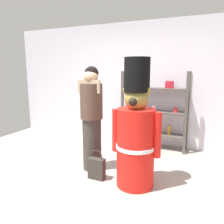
{
  "coord_description": "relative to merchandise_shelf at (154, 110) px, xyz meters",
  "views": [
    {
      "loc": [
        1.4,
        -2.47,
        1.6
      ],
      "look_at": [
        0.09,
        0.43,
        1.0
      ],
      "focal_mm": 35.65,
      "sensor_mm": 36.0,
      "label": 1
    }
  ],
  "objects": [
    {
      "name": "shopping_bag",
      "position": [
        -0.43,
        -1.73,
        -0.63
      ],
      "size": [
        0.25,
        0.12,
        0.45
      ],
      "color": "#332D28",
      "rests_on": "ground_plane"
    },
    {
      "name": "ground_plane",
      "position": [
        -0.35,
        -1.98,
        -0.79
      ],
      "size": [
        6.4,
        6.4,
        0.0
      ],
      "primitive_type": "plane",
      "color": "#9E9389"
    },
    {
      "name": "person_shopper",
      "position": [
        -0.66,
        -1.44,
        0.07
      ],
      "size": [
        0.37,
        0.35,
        1.66
      ],
      "color": "#38332D",
      "rests_on": "ground_plane"
    },
    {
      "name": "merchandise_shelf",
      "position": [
        0.0,
        0.0,
        0.0
      ],
      "size": [
        1.34,
        0.35,
        1.58
      ],
      "color": "#4C4742",
      "rests_on": "ground_plane"
    },
    {
      "name": "teddy_bear_guard",
      "position": [
        0.15,
        -1.66,
        -0.05
      ],
      "size": [
        0.69,
        0.54,
        1.76
      ],
      "color": "red",
      "rests_on": "ground_plane"
    },
    {
      "name": "back_wall",
      "position": [
        -0.35,
        0.22,
        0.51
      ],
      "size": [
        6.4,
        0.12,
        2.6
      ],
      "primitive_type": "cube",
      "color": "silver",
      "rests_on": "ground_plane"
    }
  ]
}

